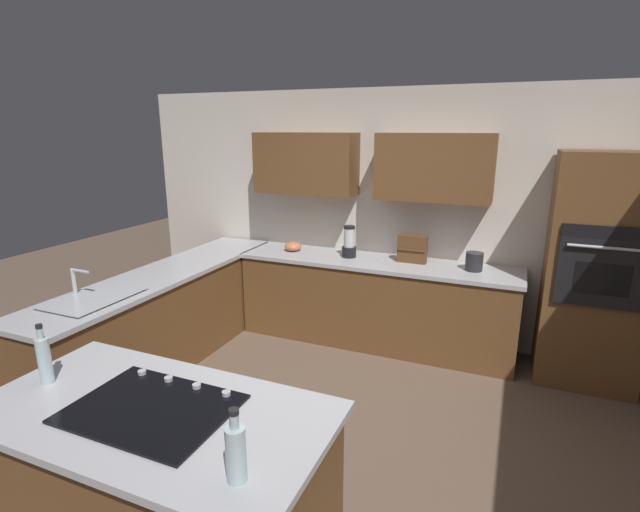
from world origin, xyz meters
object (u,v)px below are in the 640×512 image
Objects in this scene: blender at (349,244)px; mixing_bowl at (293,246)px; second_bottle at (236,452)px; kettle at (474,262)px; sink_unit at (93,297)px; spice_rack at (412,249)px; cooktop at (152,408)px; wall_oven at (596,272)px; oil_bottle at (44,359)px.

blender is 1.78× the size of mixing_bowl.
kettle is at bearing -99.77° from second_bottle.
sink_unit reaches higher than kettle.
sink_unit is at bearing 44.36° from spice_rack.
spice_rack is (-1.30, -0.05, 0.09)m from mixing_bowl.
mixing_bowl reaches higher than cooktop.
sink_unit is 2.44× the size of spice_rack.
second_bottle is at bearing 80.23° from kettle.
oil_bottle is at bearing 46.05° from wall_oven.
blender reaches higher than mixing_bowl.
blender is (0.06, -2.99, 0.13)m from cooktop.
mixing_bowl is 3.50m from second_bottle.
cooktop is 3.10m from spice_rack.
wall_oven is 3.56m from second_bottle.
second_bottle is (0.56, 3.23, 0.04)m from kettle.
mixing_bowl is 3.01m from oil_bottle.
kettle is at bearing -143.52° from sink_unit.
spice_rack reaches higher than sink_unit.
spice_rack is at bearing -177.71° from mixing_bowl.
cooktop is 3.07m from mixing_bowl.
cooktop is 2.99m from blender.
oil_bottle reaches higher than second_bottle.
kettle is at bearing -121.85° from oil_bottle.
wall_oven is at bearing -152.09° from sink_unit.
blender is at bearing -0.82° from wall_oven.
second_bottle reaches higher than sink_unit.
blender is 1.15× the size of spice_rack.
wall_oven is 6.60× the size of second_bottle.
second_bottle is at bearing 102.12° from blender.
mixing_bowl is 1.90m from kettle.
sink_unit is 2.12× the size of blender.
second_bottle is (-0.63, 0.24, 0.12)m from cooktop.
wall_oven is 4.16m from sink_unit.
wall_oven reaches higher than sink_unit.
spice_rack is at bearing -135.64° from sink_unit.
second_bottle reaches higher than cooktop.
kettle is at bearing 180.00° from mixing_bowl.
mixing_bowl is 1.30m from spice_rack.
second_bottle is at bearing 64.06° from wall_oven.
spice_rack is 1.64× the size of kettle.
wall_oven reaches higher than kettle.
kettle reaches higher than cooktop.
mixing_bowl is at bearing -89.42° from oil_bottle.
spice_rack is 3.28m from second_bottle.
sink_unit is 3.33m from kettle.
spice_rack reaches higher than mixing_bowl.
wall_oven is 1.00m from kettle.
cooktop is 3.22m from kettle.
mixing_bowl is 1.06× the size of kettle.
wall_oven is at bearing 176.99° from spice_rack.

